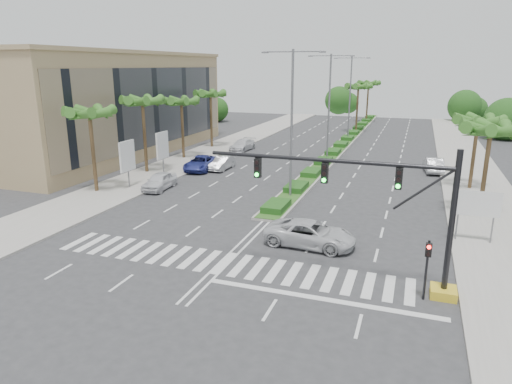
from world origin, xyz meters
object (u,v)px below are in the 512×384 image
at_px(car_parked_a, 159,181).
at_px(car_parked_d, 242,145).
at_px(car_right, 433,165).
at_px(car_crossing, 310,234).
at_px(car_parked_b, 222,163).
at_px(car_parked_c, 200,163).

xyz_separation_m(car_parked_a, car_parked_d, (0.00, 20.56, -0.03)).
relative_size(car_parked_d, car_right, 1.05).
xyz_separation_m(car_crossing, car_right, (7.54, 24.10, 0.01)).
relative_size(car_parked_b, car_parked_c, 0.78).
bearing_deg(car_crossing, car_parked_d, 32.24).
bearing_deg(car_crossing, car_parked_a, 65.32).
xyz_separation_m(car_parked_a, car_crossing, (15.78, -8.55, 0.02)).
bearing_deg(car_parked_a, car_parked_b, 73.55).
distance_m(car_parked_c, car_right, 24.42).
bearing_deg(car_parked_b, car_parked_d, 101.43).
height_order(car_parked_a, car_right, car_right).
distance_m(car_parked_b, car_parked_c, 2.30).
bearing_deg(car_parked_d, car_parked_a, -85.80).
distance_m(car_parked_a, car_right, 28.02).
distance_m(car_parked_a, car_crossing, 17.95).
relative_size(car_parked_b, car_parked_d, 0.84).
relative_size(car_parked_d, car_crossing, 0.89).
height_order(car_parked_a, car_parked_d, car_parked_a).
bearing_deg(car_parked_b, car_parked_a, -101.32).
relative_size(car_parked_c, car_parked_d, 1.09).
bearing_deg(car_parked_a, car_parked_d, 85.94).
distance_m(car_crossing, car_right, 25.25).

